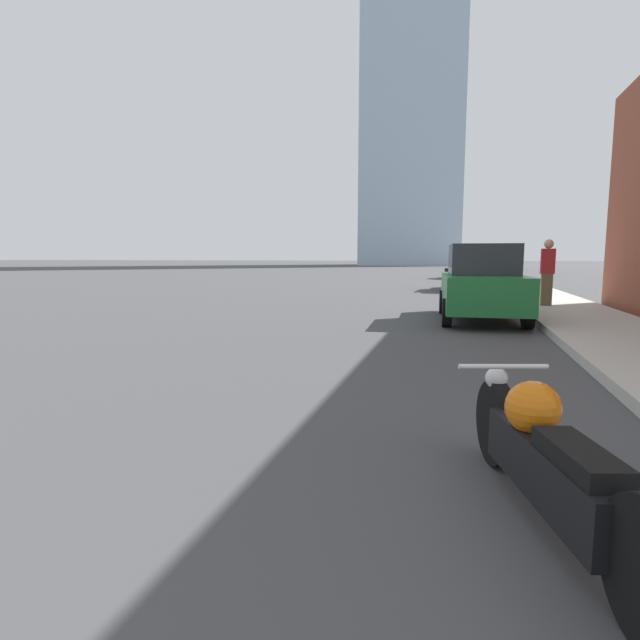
# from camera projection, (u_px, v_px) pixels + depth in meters

# --- Properties ---
(sidewalk) EXTENTS (2.33, 240.00, 0.15)m
(sidewalk) POSITION_uv_depth(u_px,v_px,m) (499.00, 277.00, 35.75)
(sidewalk) COLOR #B2ADA3
(sidewalk) RESTS_ON ground_plane
(distant_tower) EXTENTS (17.23, 17.23, 82.21)m
(distant_tower) POSITION_uv_depth(u_px,v_px,m) (418.00, 28.00, 86.65)
(distant_tower) COLOR #9EB7CC
(distant_tower) RESTS_ON ground_plane
(motorcycle) EXTENTS (0.86, 2.32, 0.77)m
(motorcycle) POSITION_uv_depth(u_px,v_px,m) (547.00, 459.00, 2.79)
(motorcycle) COLOR black
(motorcycle) RESTS_ON ground_plane
(parked_car_green) EXTENTS (2.03, 4.32, 1.80)m
(parked_car_green) POSITION_uv_depth(u_px,v_px,m) (481.00, 284.00, 11.80)
(parked_car_green) COLOR #1E6B33
(parked_car_green) RESTS_ON ground_plane
(parked_car_black) EXTENTS (2.11, 4.49, 1.63)m
(parked_car_black) POSITION_uv_depth(u_px,v_px,m) (469.00, 272.00, 22.83)
(parked_car_black) COLOR black
(parked_car_black) RESTS_ON ground_plane
(parked_car_blue) EXTENTS (2.00, 4.13, 1.77)m
(parked_car_blue) POSITION_uv_depth(u_px,v_px,m) (463.00, 266.00, 35.06)
(parked_car_blue) COLOR #1E3899
(parked_car_blue) RESTS_ON ground_plane
(pedestrian) EXTENTS (0.36, 0.26, 1.85)m
(pedestrian) POSITION_uv_depth(u_px,v_px,m) (547.00, 271.00, 13.95)
(pedestrian) COLOR brown
(pedestrian) RESTS_ON sidewalk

